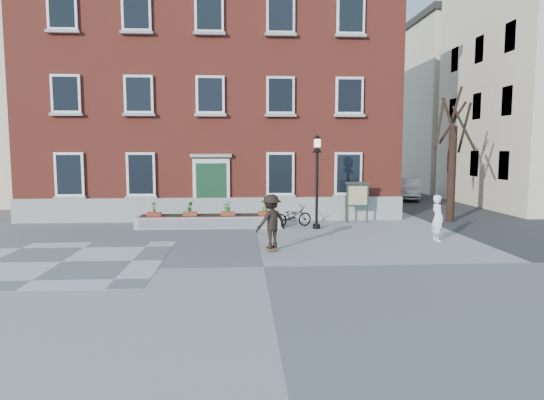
{
  "coord_description": "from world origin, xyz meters",
  "views": [
    {
      "loc": [
        -0.62,
        -13.57,
        3.38
      ],
      "look_at": [
        0.5,
        4.0,
        1.5
      ],
      "focal_mm": 32.0,
      "sensor_mm": 36.0,
      "label": 1
    }
  ],
  "objects": [
    {
      "name": "ground",
      "position": [
        0.0,
        0.0,
        0.0
      ],
      "size": [
        100.0,
        100.0,
        0.0
      ],
      "primitive_type": "plane",
      "color": "gray",
      "rests_on": "ground"
    },
    {
      "name": "checker_patch",
      "position": [
        -6.0,
        1.0,
        0.01
      ],
      "size": [
        6.0,
        6.0,
        0.01
      ],
      "primitive_type": "cube",
      "color": "slate",
      "rests_on": "ground"
    },
    {
      "name": "side_street",
      "position": [
        17.99,
        19.78,
        7.02
      ],
      "size": [
        15.2,
        36.0,
        14.5
      ],
      "color": "#353538",
      "rests_on": "ground"
    },
    {
      "name": "lamp_post",
      "position": [
        2.55,
        6.52,
        2.54
      ],
      "size": [
        0.4,
        0.4,
        3.93
      ],
      "color": "black",
      "rests_on": "ground"
    },
    {
      "name": "bystander",
      "position": [
        6.52,
        3.5,
        0.85
      ],
      "size": [
        0.45,
        0.65,
        1.7
      ],
      "primitive_type": "imported",
      "rotation": [
        0.0,
        0.0,
        1.64
      ],
      "color": "white",
      "rests_on": "ground"
    },
    {
      "name": "brick_building",
      "position": [
        -2.0,
        13.98,
        6.3
      ],
      "size": [
        18.4,
        10.85,
        12.6
      ],
      "color": "maroon",
      "rests_on": "ground"
    },
    {
      "name": "notice_board",
      "position": [
        4.65,
        8.01,
        1.26
      ],
      "size": [
        1.1,
        0.16,
        1.87
      ],
      "color": "black",
      "rests_on": "ground"
    },
    {
      "name": "parked_car",
      "position": [
        10.33,
        17.71,
        0.75
      ],
      "size": [
        2.85,
        4.8,
        1.49
      ],
      "primitive_type": "imported",
      "rotation": [
        0.0,
        0.0,
        -0.3
      ],
      "color": "#B5B8BA",
      "rests_on": "ground"
    },
    {
      "name": "skateboarder",
      "position": [
        0.36,
        2.3,
        0.97
      ],
      "size": [
        1.33,
        1.2,
        1.87
      ],
      "color": "brown",
      "rests_on": "ground"
    },
    {
      "name": "planter_assembly",
      "position": [
        -1.99,
        7.18,
        0.31
      ],
      "size": [
        6.2,
        1.12,
        1.15
      ],
      "color": "#B7B7B2",
      "rests_on": "ground"
    },
    {
      "name": "bicycle",
      "position": [
        1.59,
        7.05,
        0.47
      ],
      "size": [
        1.88,
        1.18,
        0.93
      ],
      "primitive_type": "imported",
      "rotation": [
        0.0,
        0.0,
        1.91
      ],
      "color": "black",
      "rests_on": "ground"
    },
    {
      "name": "bare_tree",
      "position": [
        9.01,
        8.01,
        2.79
      ],
      "size": [
        1.83,
        1.83,
        6.16
      ],
      "color": "black",
      "rests_on": "ground"
    }
  ]
}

